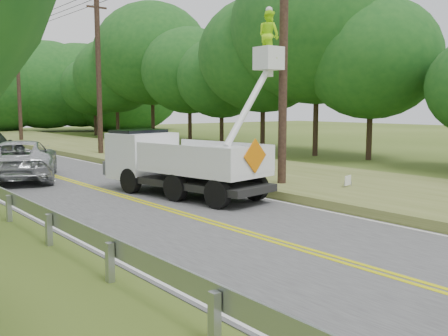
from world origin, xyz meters
TOP-DOWN VIEW (x-y plane):
  - road at (0.00, 14.00)m, footprint 7.20×96.00m
  - utility_poles at (5.00, 17.02)m, footprint 1.60×43.30m
  - tall_grass_verge at (7.10, 14.00)m, footprint 7.00×96.00m
  - treeline_right at (15.82, 24.74)m, footprint 10.80×53.44m
  - bucket_truck at (1.80, 10.96)m, footprint 4.53×6.49m
  - suv_silver at (-1.42, 17.74)m, footprint 4.65×6.41m
  - yard_sign at (6.13, 6.96)m, footprint 0.47×0.16m

SIDE VIEW (x-z plane):
  - road at x=0.00m, z-range 0.00..0.02m
  - tall_grass_verge at x=7.10m, z-range 0.00..0.30m
  - yard_sign at x=6.13m, z-range 0.15..0.84m
  - suv_silver at x=-1.42m, z-range 0.02..1.64m
  - bucket_truck at x=1.80m, z-range -1.66..4.55m
  - utility_poles at x=5.00m, z-range 0.27..10.27m
  - treeline_right at x=15.82m, z-range 0.38..12.73m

